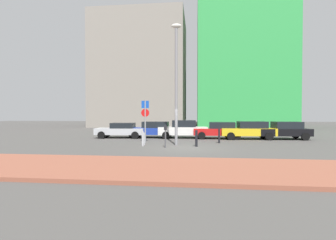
{
  "coord_description": "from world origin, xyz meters",
  "views": [
    {
      "loc": [
        0.6,
        -16.21,
        2.13
      ],
      "look_at": [
        -1.43,
        1.92,
        1.72
      ],
      "focal_mm": 27.18,
      "sensor_mm": 36.0,
      "label": 1
    }
  ],
  "objects_px": {
    "parked_car_white": "(183,129)",
    "parked_car_black": "(284,130)",
    "parked_car_red": "(220,130)",
    "parked_car_yellow": "(249,130)",
    "traffic_bollard_mid": "(144,139)",
    "traffic_bollard_edge": "(196,138)",
    "street_lamp": "(176,75)",
    "parked_car_blue": "(152,129)",
    "parking_sign_post": "(145,116)",
    "parking_meter": "(165,133)",
    "traffic_bollard_near": "(143,139)",
    "traffic_bollard_far": "(219,136)",
    "parked_car_silver": "(121,130)"
  },
  "relations": [
    {
      "from": "parked_car_yellow",
      "to": "parked_car_black",
      "type": "relative_size",
      "value": 1.06
    },
    {
      "from": "parked_car_red",
      "to": "parked_car_yellow",
      "type": "distance_m",
      "value": 2.45
    },
    {
      "from": "parked_car_red",
      "to": "traffic_bollard_far",
      "type": "bearing_deg",
      "value": -95.55
    },
    {
      "from": "parked_car_blue",
      "to": "traffic_bollard_near",
      "type": "height_order",
      "value": "parked_car_blue"
    },
    {
      "from": "parked_car_red",
      "to": "traffic_bollard_mid",
      "type": "bearing_deg",
      "value": -136.68
    },
    {
      "from": "parked_car_silver",
      "to": "traffic_bollard_near",
      "type": "relative_size",
      "value": 4.4
    },
    {
      "from": "parked_car_white",
      "to": "parked_car_yellow",
      "type": "bearing_deg",
      "value": -4.3
    },
    {
      "from": "parked_car_black",
      "to": "traffic_bollard_mid",
      "type": "distance_m",
      "value": 12.26
    },
    {
      "from": "parking_meter",
      "to": "traffic_bollard_far",
      "type": "height_order",
      "value": "parking_meter"
    },
    {
      "from": "parked_car_white",
      "to": "street_lamp",
      "type": "distance_m",
      "value": 6.64
    },
    {
      "from": "parked_car_white",
      "to": "parked_car_black",
      "type": "distance_m",
      "value": 8.62
    },
    {
      "from": "parked_car_silver",
      "to": "parked_car_white",
      "type": "height_order",
      "value": "parked_car_white"
    },
    {
      "from": "parked_car_silver",
      "to": "traffic_bollard_far",
      "type": "relative_size",
      "value": 4.28
    },
    {
      "from": "parked_car_red",
      "to": "parked_car_white",
      "type": "bearing_deg",
      "value": 175.85
    },
    {
      "from": "parked_car_red",
      "to": "traffic_bollard_near",
      "type": "height_order",
      "value": "parked_car_red"
    },
    {
      "from": "parked_car_blue",
      "to": "traffic_bollard_edge",
      "type": "distance_m",
      "value": 7.16
    },
    {
      "from": "parked_car_blue",
      "to": "traffic_bollard_mid",
      "type": "bearing_deg",
      "value": -86.19
    },
    {
      "from": "parked_car_black",
      "to": "parking_sign_post",
      "type": "height_order",
      "value": "parking_sign_post"
    },
    {
      "from": "traffic_bollard_mid",
      "to": "parked_car_red",
      "type": "bearing_deg",
      "value": 43.32
    },
    {
      "from": "parked_car_white",
      "to": "parking_sign_post",
      "type": "relative_size",
      "value": 1.4
    },
    {
      "from": "parked_car_red",
      "to": "traffic_bollard_mid",
      "type": "relative_size",
      "value": 4.97
    },
    {
      "from": "traffic_bollard_near",
      "to": "traffic_bollard_mid",
      "type": "distance_m",
      "value": 0.53
    },
    {
      "from": "parked_car_silver",
      "to": "traffic_bollard_far",
      "type": "height_order",
      "value": "parked_car_silver"
    },
    {
      "from": "parking_meter",
      "to": "traffic_bollard_edge",
      "type": "height_order",
      "value": "parking_meter"
    },
    {
      "from": "parked_car_red",
      "to": "traffic_bollard_near",
      "type": "distance_m",
      "value": 8.09
    },
    {
      "from": "traffic_bollard_far",
      "to": "parked_car_yellow",
      "type": "bearing_deg",
      "value": 49.79
    },
    {
      "from": "parking_sign_post",
      "to": "parking_meter",
      "type": "height_order",
      "value": "parking_sign_post"
    },
    {
      "from": "parked_car_black",
      "to": "parking_sign_post",
      "type": "xyz_separation_m",
      "value": [
        -11.23,
        -3.86,
        1.22
      ]
    },
    {
      "from": "parked_car_silver",
      "to": "parked_car_yellow",
      "type": "height_order",
      "value": "parked_car_yellow"
    },
    {
      "from": "parked_car_yellow",
      "to": "street_lamp",
      "type": "distance_m",
      "value": 8.6
    },
    {
      "from": "parked_car_black",
      "to": "street_lamp",
      "type": "height_order",
      "value": "street_lamp"
    },
    {
      "from": "parked_car_black",
      "to": "traffic_bollard_mid",
      "type": "xyz_separation_m",
      "value": [
        -11.04,
        -5.33,
        -0.35
      ]
    },
    {
      "from": "parked_car_blue",
      "to": "parking_sign_post",
      "type": "relative_size",
      "value": 1.42
    },
    {
      "from": "traffic_bollard_edge",
      "to": "parked_car_yellow",
      "type": "bearing_deg",
      "value": 51.0
    },
    {
      "from": "parked_car_black",
      "to": "traffic_bollard_edge",
      "type": "bearing_deg",
      "value": -142.43
    },
    {
      "from": "parked_car_blue",
      "to": "parked_car_red",
      "type": "height_order",
      "value": "parked_car_blue"
    },
    {
      "from": "parked_car_blue",
      "to": "traffic_bollard_mid",
      "type": "relative_size",
      "value": 5.16
    },
    {
      "from": "street_lamp",
      "to": "traffic_bollard_mid",
      "type": "relative_size",
      "value": 9.57
    },
    {
      "from": "traffic_bollard_far",
      "to": "parked_car_white",
      "type": "bearing_deg",
      "value": 127.77
    },
    {
      "from": "parked_car_silver",
      "to": "parked_car_black",
      "type": "relative_size",
      "value": 1.03
    },
    {
      "from": "traffic_bollard_near",
      "to": "parked_car_blue",
      "type": "bearing_deg",
      "value": 93.83
    },
    {
      "from": "parked_car_silver",
      "to": "parked_car_blue",
      "type": "height_order",
      "value": "parked_car_blue"
    },
    {
      "from": "parked_car_yellow",
      "to": "parked_car_blue",
      "type": "bearing_deg",
      "value": 176.94
    },
    {
      "from": "traffic_bollard_near",
      "to": "street_lamp",
      "type": "bearing_deg",
      "value": 19.42
    },
    {
      "from": "traffic_bollard_edge",
      "to": "parked_car_blue",
      "type": "bearing_deg",
      "value": 123.86
    },
    {
      "from": "traffic_bollard_mid",
      "to": "traffic_bollard_edge",
      "type": "distance_m",
      "value": 3.64
    },
    {
      "from": "parked_car_yellow",
      "to": "traffic_bollard_mid",
      "type": "xyz_separation_m",
      "value": [
        -8.07,
        -5.12,
        -0.36
      ]
    },
    {
      "from": "parking_sign_post",
      "to": "traffic_bollard_near",
      "type": "distance_m",
      "value": 2.5
    },
    {
      "from": "parked_car_black",
      "to": "parking_meter",
      "type": "xyz_separation_m",
      "value": [
        -9.38,
        -6.57,
        0.13
      ]
    },
    {
      "from": "parked_car_blue",
      "to": "parked_car_black",
      "type": "height_order",
      "value": "parked_car_black"
    }
  ]
}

